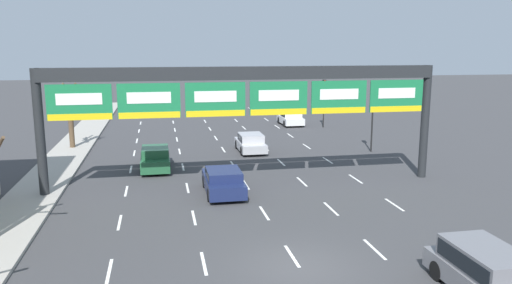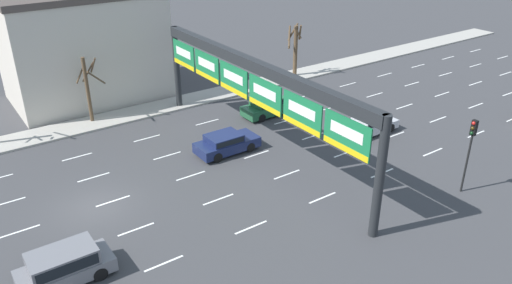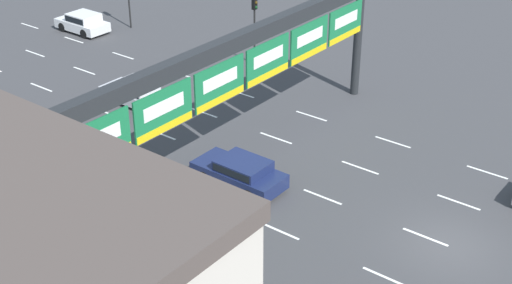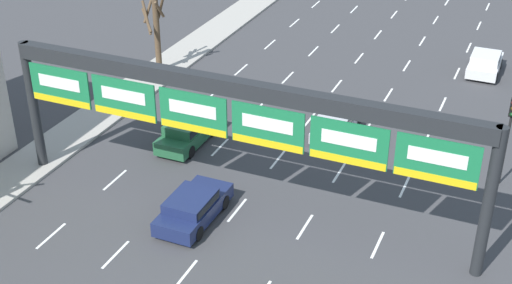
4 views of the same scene
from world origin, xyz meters
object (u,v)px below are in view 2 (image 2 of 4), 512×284
Objects in this scene: car_silver at (370,123)px; tree_bare_second at (88,86)px; car_green at (268,106)px; sign_gantry at (252,79)px; car_navy at (226,143)px; traffic_light_mid_block at (471,142)px; suv_grey at (64,264)px; tree_bare_closest at (295,47)px.

tree_bare_second is at bearing -130.32° from car_silver.
sign_gantry is at bearing -44.91° from car_green.
sign_gantry is at bearing -101.72° from car_silver.
tree_bare_second reaches higher than car_navy.
car_green is at bearing -171.19° from traffic_light_mid_block.
suv_grey reaches higher than car_navy.
tree_bare_second is at bearing -150.87° from car_navy.
sign_gantry is 17.24m from tree_bare_closest.
tree_bare_second reaches higher than car_green.
tree_bare_second reaches higher than suv_grey.
sign_gantry reaches higher than suv_grey.
sign_gantry is 5.05m from car_navy.
tree_bare_closest reaches higher than car_green.
car_navy is 0.88× the size of tree_bare_closest.
car_navy is (3.56, -6.17, -0.06)m from car_green.
car_navy is at bearing -59.99° from car_green.
sign_gantry is 8.49m from car_green.
tree_bare_second is (-0.31, -19.56, 0.01)m from tree_bare_closest.
sign_gantry is 15.34m from suv_grey.
car_navy is at bearing -54.60° from tree_bare_closest.
traffic_light_mid_block reaches higher than car_silver.
car_navy is 15.15m from traffic_light_mid_block.
tree_bare_second is (-13.55, -15.97, 2.21)m from car_silver.
sign_gantry is at bearing 110.45° from suv_grey.
car_navy is 1.05× the size of suv_grey.
traffic_light_mid_block is at bearing 32.54° from tree_bare_second.
traffic_light_mid_block is 0.93× the size of tree_bare_closest.
tree_bare_closest reaches higher than traffic_light_mid_block.
traffic_light_mid_block is (15.77, 2.45, 2.47)m from car_green.
tree_bare_second is at bearing -119.19° from car_green.
suv_grey is at bearing -58.12° from tree_bare_closest.
sign_gantry is at bearing -145.17° from traffic_light_mid_block.
car_green is at bearing -50.75° from tree_bare_closest.
traffic_light_mid_block reaches higher than car_green.
sign_gantry is 5.05× the size of car_navy.
car_green is 1.09× the size of car_silver.
car_navy is 0.86× the size of tree_bare_second.
car_silver is at bearing 71.86° from car_navy.
sign_gantry is 4.36× the size of tree_bare_second.
tree_bare_second reaches higher than tree_bare_closest.
suv_grey is 22.06m from traffic_light_mid_block.
car_silver is 0.99× the size of suv_grey.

